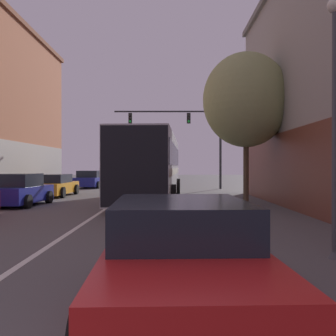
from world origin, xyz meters
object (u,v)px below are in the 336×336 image
Objects in this scene: hatchback_foreground at (182,261)px; street_tree_near at (246,100)px; parked_car_left_near at (54,186)px; parked_car_left_mid at (91,180)px; bus at (151,165)px; parked_car_left_distant at (18,191)px; traffic_signal_gantry at (188,130)px; street_lamp at (335,118)px.

street_tree_near is (3.35, 13.50, 4.14)m from hatchback_foreground.
parked_car_left_mid reaches higher than parked_car_left_near.
bus is 1.74× the size of street_tree_near.
parked_car_left_mid is at bearing 2.48° from parked_car_left_distant.
street_tree_near is (9.93, -13.68, 4.12)m from parked_car_left_mid.
traffic_signal_gantry is at bearing -96.46° from parked_car_left_mid.
street_lamp reaches higher than hatchback_foreground.
street_tree_near is at bearing -139.58° from parked_car_left_mid.
hatchback_foreground is at bearing -92.79° from traffic_signal_gantry.
traffic_signal_gantry is 12.35m from street_tree_near.
bus is 2.92× the size of parked_car_left_mid.
parked_car_left_mid is 14.48m from parked_car_left_distant.
parked_car_left_distant is 0.81× the size of street_lamp.
parked_car_left_near is 11.70m from traffic_signal_gantry.
street_lamp is at bearing -159.09° from bus.
street_tree_near is at bearing -16.20° from hatchback_foreground.
traffic_signal_gantry is (8.12, 7.44, 3.95)m from parked_car_left_near.
street_lamp is at bearing -85.76° from traffic_signal_gantry.
hatchback_foreground is (1.12, -15.19, -1.19)m from bus.
parked_car_left_distant is 14.03m from street_lamp.
hatchback_foreground is at bearing -173.06° from bus.
bus is at bearing -62.92° from parked_car_left_distant.
parked_car_left_near is 8.95m from parked_car_left_mid.
hatchback_foreground is 0.60× the size of street_tree_near.
street_lamp is at bearing -92.17° from street_tree_near.
traffic_signal_gantry reaches higher than bus.
parked_car_left_distant reaches higher than parked_car_left_near.
hatchback_foreground is 0.86× the size of street_lamp.
traffic_signal_gantry reaches higher than hatchback_foreground.
traffic_signal_gantry is at bearing 99.78° from street_tree_near.
parked_car_left_near is at bearing -137.51° from traffic_signal_gantry.
parked_car_left_distant is at bearing -176.53° from parked_car_left_mid.
street_tree_near is (2.10, -12.17, 0.22)m from traffic_signal_gantry.
hatchback_foreground is at bearing -103.93° from street_tree_near.
hatchback_foreground is 0.51× the size of traffic_signal_gantry.
parked_car_left_distant is at bearing 134.71° from street_lamp.
bus is 2.57× the size of parked_car_left_near.
bus is 2.89× the size of hatchback_foreground.
traffic_signal_gantry is (8.08, 12.97, 3.90)m from parked_car_left_distant.
parked_car_left_distant is at bearing -178.68° from parked_car_left_near.
traffic_signal_gantry is 22.99m from street_lamp.
hatchback_foreground is at bearing -158.48° from parked_car_left_near.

